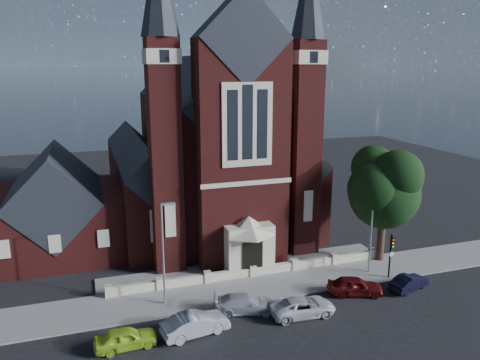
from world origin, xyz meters
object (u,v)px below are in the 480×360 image
object	(u,v)px
car_silver_b	(245,304)
car_navy	(409,282)
traffic_signal	(391,250)
car_white_suv	(303,307)
parish_hall	(57,212)
street_lamp_right	(373,223)
church	(204,152)
car_lime_van	(126,338)
car_silver_a	(195,324)
street_tree	(387,190)
car_dark_red	(355,286)
street_lamp_left	(164,248)

from	to	relation	value
car_silver_b	car_navy	world-z (taller)	car_silver_b
traffic_signal	car_white_suv	distance (m)	10.38
parish_hall	car_navy	size ratio (longest dim) A/B	3.23
street_lamp_right	church	bearing A→B (deg)	118.04
car_lime_van	church	bearing A→B (deg)	-28.93
car_lime_van	car_navy	xyz separation A→B (m)	(22.66, 1.04, -0.06)
traffic_signal	car_silver_a	world-z (taller)	traffic_signal
parish_hall	street_tree	xyz separation A→B (m)	(28.60, -12.29, 2.95)
car_dark_red	car_silver_a	bearing A→B (deg)	116.19
car_lime_van	car_navy	bearing A→B (deg)	-90.76
car_white_suv	car_navy	distance (m)	10.06
street_lamp_right	car_silver_a	distance (m)	17.88
parish_hall	car_silver_b	bearing A→B (deg)	-51.55
street_tree	car_dark_red	distance (m)	9.88
car_silver_a	street_lamp_left	bearing A→B (deg)	4.06
car_silver_b	car_white_suv	bearing A→B (deg)	-97.63
street_lamp_left	car_dark_red	distance (m)	15.39
traffic_signal	car_navy	bearing A→B (deg)	-81.84
parish_hall	car_dark_red	xyz separation A→B (m)	(22.66, -17.15, -3.27)
church	car_silver_b	bearing A→B (deg)	-96.59
street_tree	car_dark_red	xyz separation A→B (m)	(-5.94, -4.85, -6.22)
church	street_lamp_left	distance (m)	20.84
street_lamp_left	car_lime_van	size ratio (longest dim) A/B	2.01
street_tree	traffic_signal	distance (m)	5.70
car_silver_a	car_white_suv	world-z (taller)	car_silver_a
church	street_lamp_left	bearing A→B (deg)	-112.66
street_tree	car_silver_a	xyz separation A→B (m)	(-19.32, -6.41, -6.19)
traffic_signal	street_lamp_left	bearing A→B (deg)	175.24
street_tree	traffic_signal	xyz separation A→B (m)	(-1.60, -3.28, -4.38)
car_navy	car_silver_a	bearing A→B (deg)	75.72
street_lamp_right	parish_hall	bearing A→B (deg)	151.78
street_tree	street_lamp_left	xyz separation A→B (m)	(-20.51, -1.71, -2.36)
car_lime_van	car_navy	world-z (taller)	car_lime_van
street_lamp_right	car_silver_b	distance (m)	13.54
car_lime_van	car_silver_a	distance (m)	4.62
car_silver_b	traffic_signal	bearing A→B (deg)	-67.29
traffic_signal	car_white_suv	xyz separation A→B (m)	(-9.71, -3.13, -1.91)
car_white_suv	car_dark_red	size ratio (longest dim) A/B	1.12
church	car_lime_van	world-z (taller)	church
street_lamp_right	car_dark_red	world-z (taller)	street_lamp_right
church	street_lamp_left	xyz separation A→B (m)	(-7.91, -18.94, -3.59)
car_silver_a	car_navy	xyz separation A→B (m)	(18.04, 0.94, -0.14)
street_lamp_left	car_dark_red	bearing A→B (deg)	-12.19
car_dark_red	car_navy	xyz separation A→B (m)	(4.66, -0.62, -0.12)
street_lamp_right	traffic_signal	bearing A→B (deg)	-59.99
car_silver_a	car_white_suv	distance (m)	8.02
car_white_suv	car_navy	xyz separation A→B (m)	(10.02, 0.94, -0.05)
parish_hall	car_white_suv	xyz separation A→B (m)	(17.29, -18.70, -3.34)
street_lamp_right	car_silver_b	world-z (taller)	street_lamp_right
car_silver_a	car_dark_red	bearing A→B (deg)	-93.46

